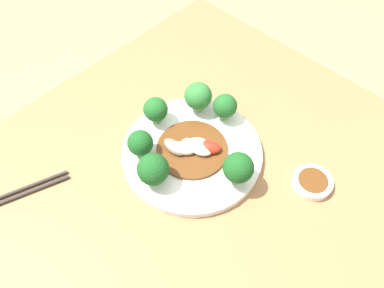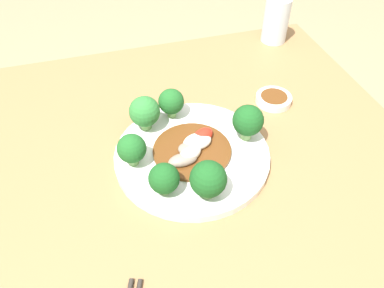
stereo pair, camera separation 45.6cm
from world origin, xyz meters
name	(u,v)px [view 2 (the right image)]	position (x,y,z in m)	size (l,w,h in m)	color
table	(208,267)	(0.00, 0.00, 0.39)	(0.85, 0.77, 0.77)	olive
plate	(192,155)	(0.02, 0.03, 0.78)	(0.27, 0.27, 0.02)	white
broccoli_northeast	(145,112)	(0.11, 0.10, 0.82)	(0.06, 0.06, 0.07)	#70A356
broccoli_east	(171,102)	(0.13, 0.04, 0.82)	(0.05, 0.05, 0.06)	#7AAD5B
broccoli_northwest	(164,179)	(-0.05, 0.10, 0.82)	(0.05, 0.05, 0.06)	#7AAD5B
broccoli_west	(208,179)	(-0.07, 0.04, 0.82)	(0.06, 0.06, 0.07)	#70A356
broccoli_south	(248,121)	(0.03, -0.07, 0.83)	(0.06, 0.06, 0.07)	#89B76B
broccoli_north	(132,149)	(0.03, 0.14, 0.82)	(0.05, 0.05, 0.06)	#70A356
stirfry_center	(193,149)	(0.02, 0.03, 0.79)	(0.14, 0.14, 0.02)	#5B3314
drinking_glass	(276,20)	(0.37, -0.28, 0.83)	(0.06, 0.06, 0.11)	silver
sauce_dish	(274,99)	(0.13, -0.18, 0.78)	(0.07, 0.07, 0.02)	white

